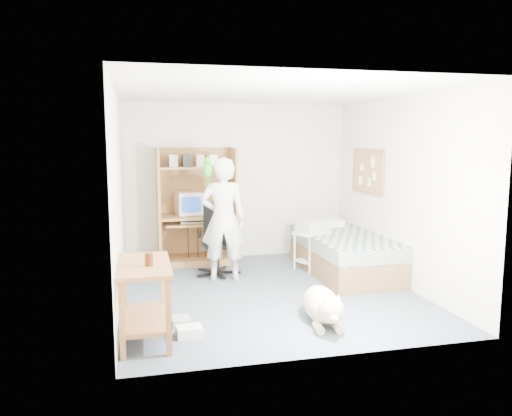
% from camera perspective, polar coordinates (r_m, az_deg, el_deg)
% --- Properties ---
extents(floor, '(4.00, 4.00, 0.00)m').
position_cam_1_polar(floor, '(6.47, 1.38, -9.48)').
color(floor, '#495563').
rests_on(floor, ground).
extents(wall_back, '(3.60, 0.02, 2.50)m').
position_cam_1_polar(wall_back, '(8.15, -2.17, 3.08)').
color(wall_back, silver).
rests_on(wall_back, floor).
extents(wall_right, '(0.02, 4.00, 2.50)m').
position_cam_1_polar(wall_right, '(6.89, 16.06, 1.91)').
color(wall_right, silver).
rests_on(wall_right, floor).
extents(wall_left, '(0.02, 4.00, 2.50)m').
position_cam_1_polar(wall_left, '(6.01, -15.41, 1.10)').
color(wall_left, silver).
rests_on(wall_left, floor).
extents(ceiling, '(3.60, 4.00, 0.02)m').
position_cam_1_polar(ceiling, '(6.20, 1.46, 13.15)').
color(ceiling, white).
rests_on(ceiling, wall_back).
extents(computer_hutch, '(1.20, 0.63, 1.80)m').
position_cam_1_polar(computer_hutch, '(7.84, -6.80, -0.32)').
color(computer_hutch, brown).
rests_on(computer_hutch, floor).
extents(bed, '(1.02, 2.02, 0.66)m').
position_cam_1_polar(bed, '(7.37, 10.01, -5.12)').
color(bed, brown).
rests_on(bed, floor).
extents(side_desk, '(0.50, 1.00, 0.75)m').
position_cam_1_polar(side_desk, '(4.98, -12.65, -9.07)').
color(side_desk, brown).
rests_on(side_desk, floor).
extents(corkboard, '(0.04, 0.94, 0.66)m').
position_cam_1_polar(corkboard, '(7.66, 12.64, 4.09)').
color(corkboard, '#926441').
rests_on(corkboard, wall_right).
extents(office_chair, '(0.57, 0.57, 1.02)m').
position_cam_1_polar(office_chair, '(7.20, -4.45, -4.72)').
color(office_chair, black).
rests_on(office_chair, floor).
extents(person, '(0.68, 0.51, 1.69)m').
position_cam_1_polar(person, '(6.82, -3.76, -1.29)').
color(person, silver).
rests_on(person, floor).
extents(parrot, '(0.12, 0.22, 0.34)m').
position_cam_1_polar(parrot, '(6.73, -5.53, 4.57)').
color(parrot, '#1D9315').
rests_on(parrot, person).
extents(dog, '(0.47, 1.15, 0.43)m').
position_cam_1_polar(dog, '(5.42, 7.61, -10.93)').
color(dog, tan).
rests_on(dog, floor).
extents(printer_cart, '(0.59, 0.54, 0.57)m').
position_cam_1_polar(printer_cart, '(7.46, 6.46, -4.18)').
color(printer_cart, silver).
rests_on(printer_cart, floor).
extents(printer, '(0.52, 0.47, 0.18)m').
position_cam_1_polar(printer, '(7.41, 6.50, -2.05)').
color(printer, '#B3B3AE').
rests_on(printer, printer_cart).
extents(crt_monitor, '(0.42, 0.44, 0.35)m').
position_cam_1_polar(crt_monitor, '(7.81, -7.76, 0.56)').
color(crt_monitor, beige).
rests_on(crt_monitor, computer_hutch).
extents(keyboard, '(0.46, 0.18, 0.03)m').
position_cam_1_polar(keyboard, '(7.70, -6.95, -1.60)').
color(keyboard, beige).
rests_on(keyboard, computer_hutch).
extents(pencil_cup, '(0.08, 0.08, 0.12)m').
position_cam_1_polar(pencil_cup, '(7.80, -3.97, -0.33)').
color(pencil_cup, yellow).
rests_on(pencil_cup, computer_hutch).
extents(drink_glass, '(0.08, 0.08, 0.12)m').
position_cam_1_polar(drink_glass, '(4.80, -12.15, -5.79)').
color(drink_glass, '#3D1909').
rests_on(drink_glass, side_desk).
extents(floor_box_a, '(0.26, 0.21, 0.10)m').
position_cam_1_polar(floor_box_a, '(5.10, -7.62, -13.82)').
color(floor_box_a, silver).
rests_on(floor_box_a, floor).
extents(floor_box_b, '(0.18, 0.22, 0.08)m').
position_cam_1_polar(floor_box_b, '(5.40, -8.58, -12.68)').
color(floor_box_b, '#B3B2AE').
rests_on(floor_box_b, floor).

